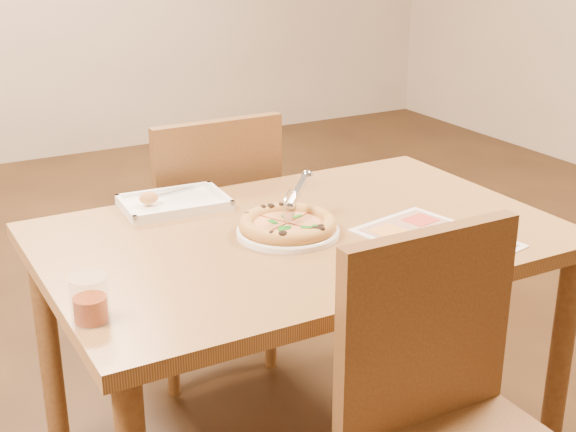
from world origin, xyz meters
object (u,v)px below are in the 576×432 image
pizza (288,224)px  pizza_cutter (296,196)px  dining_table (302,262)px  glass_tumbler (90,302)px  chair_near (451,399)px  plate (288,232)px  chair_far (209,215)px  menu (437,238)px  appetizer_tray (172,204)px

pizza → pizza_cutter: size_ratio=1.82×
dining_table → glass_tumbler: glass_tumbler is taller
chair_near → plate: 0.62m
chair_near → chair_far: (-0.00, 1.20, 0.00)m
dining_table → pizza: pizza is taller
dining_table → chair_near: size_ratio=2.77×
dining_table → menu: menu is taller
appetizer_tray → dining_table: bearing=-55.8°
glass_tumbler → appetizer_tray: bearing=54.8°
chair_far → pizza_cutter: 0.62m
chair_far → pizza: bearing=86.1°
plate → pizza: bearing=80.2°
pizza → menu: 0.37m
dining_table → chair_far: bearing=90.0°
chair_far → pizza: size_ratio=1.89×
plate → pizza: size_ratio=1.05×
pizza_cutter → chair_far: bearing=50.5°
glass_tumbler → chair_near: bearing=-32.5°
pizza → menu: pizza is taller
pizza → glass_tumbler: (-0.57, -0.22, 0.02)m
dining_table → plate: (-0.04, -0.00, 0.09)m
chair_far → glass_tumbler: chair_far is taller
appetizer_tray → glass_tumbler: (-0.38, -0.54, 0.03)m
pizza → glass_tumbler: 0.61m
dining_table → chair_far: size_ratio=2.77×
chair_far → appetizer_tray: size_ratio=1.59×
chair_near → pizza_cutter: bearing=90.2°
dining_table → plate: 0.10m
chair_far → pizza_cutter: size_ratio=3.44×
chair_far → plate: chair_far is taller
chair_near → plate: chair_near is taller
chair_near → glass_tumbler: bearing=147.5°
menu → plate: bearing=146.7°
appetizer_tray → menu: 0.73m
pizza_cutter → menu: size_ratio=0.37×
glass_tumbler → chair_far: bearing=53.4°
dining_table → pizza: 0.12m
dining_table → chair_near: 0.61m
chair_far → menu: (0.27, -0.81, 0.16)m
appetizer_tray → pizza: bearing=-60.8°
pizza_cutter → glass_tumbler: 0.65m
dining_table → plate: plate is taller
pizza → glass_tumbler: bearing=-159.0°
dining_table → pizza_cutter: 0.18m
dining_table → menu: size_ratio=3.55×
pizza → appetizer_tray: appetizer_tray is taller
plate → appetizer_tray: 0.38m
chair_near → plate: size_ratio=1.80×
pizza → glass_tumbler: glass_tumbler is taller
chair_far → pizza: chair_far is taller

